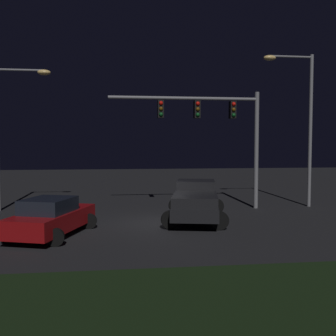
{
  "coord_description": "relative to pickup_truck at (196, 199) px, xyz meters",
  "views": [
    {
      "loc": [
        -1.84,
        -17.72,
        3.58
      ],
      "look_at": [
        0.65,
        1.97,
        2.4
      ],
      "focal_mm": 41.92,
      "sensor_mm": 36.0,
      "label": 1
    }
  ],
  "objects": [
    {
      "name": "ground_plane",
      "position": [
        -1.77,
        -0.43,
        -1.0
      ],
      "size": [
        80.0,
        80.0,
        0.0
      ],
      "primitive_type": "plane",
      "color": "black"
    },
    {
      "name": "grass_median",
      "position": [
        -1.77,
        -10.36,
        -0.95
      ],
      "size": [
        27.63,
        6.05,
        0.1
      ],
      "primitive_type": "cube",
      "color": "black",
      "rests_on": "ground_plane"
    },
    {
      "name": "pickup_truck",
      "position": [
        0.0,
        0.0,
        0.0
      ],
      "size": [
        3.63,
        5.7,
        1.8
      ],
      "rotation": [
        0.0,
        0.0,
        1.36
      ],
      "color": "black",
      "rests_on": "ground_plane"
    },
    {
      "name": "car_sedan",
      "position": [
        -6.25,
        -2.48,
        -0.26
      ],
      "size": [
        3.35,
        4.75,
        1.51
      ],
      "rotation": [
        0.0,
        0.0,
        1.24
      ],
      "color": "maroon",
      "rests_on": "ground_plane"
    },
    {
      "name": "traffic_signal_gantry",
      "position": [
        1.61,
        3.0,
        3.9
      ],
      "size": [
        8.32,
        0.56,
        6.5
      ],
      "color": "slate",
      "rests_on": "ground_plane"
    },
    {
      "name": "street_lamp_left",
      "position": [
        -9.43,
        3.87,
        3.93
      ],
      "size": [
        2.95,
        0.44,
        7.72
      ],
      "color": "slate",
      "rests_on": "ground_plane"
    },
    {
      "name": "street_lamp_right",
      "position": [
        6.76,
        3.24,
        4.46
      ],
      "size": [
        2.95,
        0.44,
        8.69
      ],
      "color": "slate",
      "rests_on": "ground_plane"
    }
  ]
}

